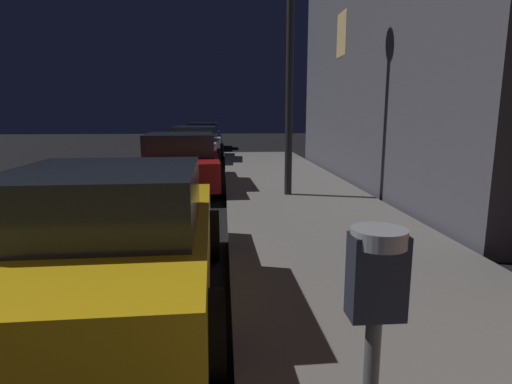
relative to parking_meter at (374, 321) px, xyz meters
name	(u,v)px	position (x,y,z in m)	size (l,w,h in m)	color
parking_meter	(374,321)	(0.00, 0.00, 0.00)	(0.19, 0.19, 1.39)	#59595B
car_yellow_cab	(113,240)	(-1.62, 2.70, -0.50)	(2.20, 4.13, 1.43)	gold
car_red	(181,162)	(-1.62, 9.40, -0.49)	(2.27, 4.36, 1.43)	maroon
car_silver	(196,144)	(-1.62, 15.49, -0.49)	(2.23, 4.64, 1.43)	#B7B7BF
car_blue	(204,136)	(-1.62, 22.28, -0.49)	(2.04, 4.18, 1.43)	navy
street_lamp	(290,17)	(0.91, 7.69, 2.70)	(0.44, 0.44, 5.69)	black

